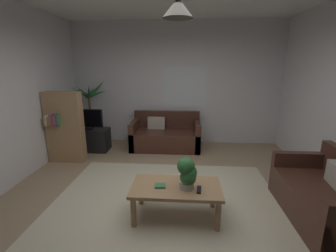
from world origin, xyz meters
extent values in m
cube|color=#9E8466|center=(0.00, 0.00, -0.01)|extent=(4.95, 5.50, 0.02)
cube|color=beige|center=(0.00, -0.20, 0.00)|extent=(3.22, 3.02, 0.01)
cube|color=silver|center=(0.00, 2.78, 1.44)|extent=(5.07, 0.06, 2.88)
cube|color=white|center=(0.22, 2.75, 1.39)|extent=(1.01, 0.01, 0.93)
cube|color=#47281E|center=(-0.20, 2.24, 0.21)|extent=(1.57, 0.81, 0.42)
cube|color=#47281E|center=(-0.20, 2.59, 0.62)|extent=(1.57, 0.12, 0.40)
cube|color=#47281E|center=(-0.92, 2.24, 0.32)|extent=(0.12, 0.81, 0.64)
cube|color=#47281E|center=(0.53, 2.24, 0.32)|extent=(0.12, 0.81, 0.64)
cube|color=#B7AD9E|center=(-0.43, 2.41, 0.56)|extent=(0.40, 0.13, 0.28)
cube|color=#47281E|center=(1.97, -0.19, 0.21)|extent=(0.81, 1.43, 0.42)
cube|color=#47281E|center=(1.97, 0.46, 0.32)|extent=(0.81, 0.12, 0.64)
cube|color=#A87F56|center=(0.14, -0.27, 0.41)|extent=(1.11, 0.59, 0.04)
cylinder|color=#A87F56|center=(-0.35, -0.50, 0.19)|extent=(0.07, 0.07, 0.39)
cylinder|color=#A87F56|center=(0.64, -0.50, 0.19)|extent=(0.07, 0.07, 0.39)
cylinder|color=#A87F56|center=(-0.35, -0.03, 0.19)|extent=(0.07, 0.07, 0.39)
cylinder|color=#A87F56|center=(0.64, -0.03, 0.19)|extent=(0.07, 0.07, 0.39)
cube|color=#387247|center=(-0.05, -0.29, 0.44)|extent=(0.14, 0.12, 0.02)
cube|color=black|center=(0.42, -0.35, 0.44)|extent=(0.07, 0.16, 0.02)
cylinder|color=beige|center=(0.27, -0.30, 0.47)|extent=(0.18, 0.18, 0.08)
sphere|color=#2D6B33|center=(0.29, -0.31, 0.58)|extent=(0.20, 0.20, 0.20)
sphere|color=#2D6B33|center=(0.30, -0.30, 0.63)|extent=(0.20, 0.20, 0.20)
sphere|color=#2D6B33|center=(0.26, -0.29, 0.71)|extent=(0.22, 0.22, 0.22)
cube|color=black|center=(-1.93, 2.00, 0.25)|extent=(0.90, 0.44, 0.50)
cube|color=black|center=(-1.93, 1.98, 0.75)|extent=(0.71, 0.05, 0.40)
cube|color=black|center=(-1.93, 1.95, 0.75)|extent=(0.67, 0.00, 0.36)
cube|color=black|center=(-1.93, 1.98, 0.52)|extent=(0.24, 0.16, 0.04)
cylinder|color=#B77051|center=(-2.02, 2.41, 0.15)|extent=(0.32, 0.32, 0.30)
cylinder|color=brown|center=(-2.02, 2.41, 0.74)|extent=(0.05, 0.05, 0.88)
cone|color=#235B2D|center=(-1.81, 2.45, 1.24)|extent=(0.45, 0.19, 0.22)
cone|color=#235B2D|center=(-1.87, 2.58, 1.34)|extent=(0.37, 0.43, 0.45)
cone|color=#235B2D|center=(-2.04, 2.65, 1.26)|extent=(0.13, 0.51, 0.27)
cone|color=#235B2D|center=(-2.20, 2.51, 1.27)|extent=(0.43, 0.31, 0.31)
cone|color=#235B2D|center=(-2.17, 2.32, 1.28)|extent=(0.39, 0.30, 0.32)
cone|color=#235B2D|center=(-2.09, 2.24, 1.28)|extent=(0.21, 0.41, 0.33)
cone|color=#235B2D|center=(-1.94, 2.27, 1.31)|extent=(0.24, 0.38, 0.37)
cube|color=#A87F56|center=(-2.11, 1.37, 0.70)|extent=(0.70, 0.22, 1.40)
cube|color=gold|center=(-2.39, 1.25, 0.86)|extent=(0.03, 0.16, 0.19)
cube|color=beige|center=(-2.36, 1.25, 0.87)|extent=(0.03, 0.16, 0.20)
cube|color=#99663F|center=(-2.32, 1.25, 0.85)|extent=(0.04, 0.16, 0.17)
cube|color=#99663F|center=(-2.28, 1.25, 0.86)|extent=(0.04, 0.16, 0.19)
cube|color=#72387F|center=(-2.23, 1.25, 0.89)|extent=(0.03, 0.16, 0.23)
cube|color=#99663F|center=(-2.20, 1.25, 0.87)|extent=(0.03, 0.16, 0.20)
cube|color=#72387F|center=(-2.16, 1.25, 0.86)|extent=(0.03, 0.16, 0.19)
cube|color=#387247|center=(-2.13, 1.25, 0.89)|extent=(0.03, 0.16, 0.24)
cone|color=#4C4742|center=(0.14, -0.27, 2.46)|extent=(0.32, 0.32, 0.20)
camera|label=1|loc=(0.23, -2.88, 1.89)|focal=24.89mm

